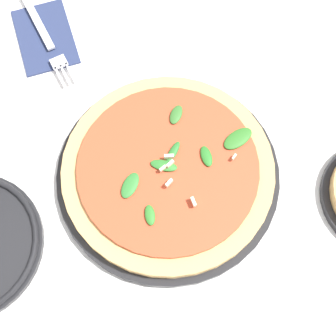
# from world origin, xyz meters

# --- Properties ---
(ground_plane) EXTENTS (6.00, 6.00, 0.00)m
(ground_plane) POSITION_xyz_m (0.00, 0.00, 0.00)
(ground_plane) COLOR white
(pizza_arugula_main) EXTENTS (0.31, 0.31, 0.05)m
(pizza_arugula_main) POSITION_xyz_m (-0.01, -0.01, 0.02)
(pizza_arugula_main) COLOR black
(pizza_arugula_main) RESTS_ON ground_plane
(napkin) EXTENTS (0.14, 0.10, 0.01)m
(napkin) POSITION_xyz_m (-0.31, -0.09, 0.00)
(napkin) COLOR navy
(napkin) RESTS_ON ground_plane
(fork) EXTENTS (0.19, 0.03, 0.00)m
(fork) POSITION_xyz_m (-0.30, -0.09, 0.01)
(fork) COLOR silver
(fork) RESTS_ON ground_plane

